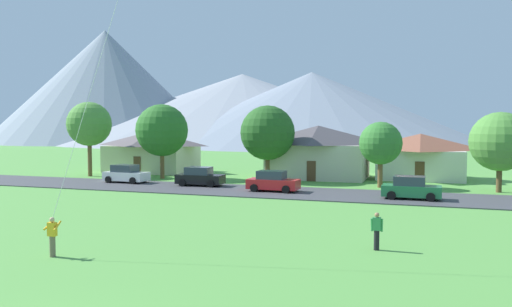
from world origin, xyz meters
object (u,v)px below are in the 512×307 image
Objects in this scene: house_right_center at (152,151)px; tree_near_right at (89,124)px; parked_car_green_east_end at (411,188)px; parked_car_red_mid_west at (273,182)px; tree_center at (500,142)px; parked_car_white_mid_east at (126,174)px; tree_near_left at (381,143)px; tree_far_right at (268,133)px; tree_left_of_center at (162,130)px; house_left_center at (420,155)px; house_rightmost at (318,151)px; watcher_person at (377,230)px; parked_car_black_west_end at (200,177)px.

house_right_center is 1.31× the size of tree_near_right.
tree_near_right is 1.88× the size of parked_car_green_east_end.
tree_center is at bearing 18.13° from parked_car_red_mid_west.
parked_car_white_mid_east is 25.93m from parked_car_green_east_end.
parked_car_green_east_end is at bearing -68.04° from tree_near_left.
tree_left_of_center is at bearing -173.37° from tree_far_right.
tree_far_right is at bearing 110.22° from parked_car_red_mid_west.
house_left_center is 0.85× the size of house_rightmost.
parked_car_red_mid_west is 19.50m from watcher_person.
watcher_person is (24.76, -18.45, 0.01)m from parked_car_white_mid_east.
house_rightmost is at bearing 106.34° from watcher_person.
tree_near_right reaches higher than tree_far_right.
tree_left_of_center is 4.56× the size of watcher_person.
tree_near_right reaches higher than parked_car_black_west_end.
tree_near_right is at bearing 179.56° from tree_center.
house_left_center is 31.60m from watcher_person.
house_right_center is 1.36× the size of tree_left_of_center.
tree_far_right is 16.68m from parked_car_green_east_end.
parked_car_black_west_end is (-18.63, -13.16, -1.53)m from house_left_center.
parked_car_white_mid_east is at bearing 173.90° from parked_car_red_mid_west.
parked_car_red_mid_west is 1.00× the size of parked_car_green_east_end.
house_rightmost is 2.50× the size of parked_car_red_mid_west.
tree_far_right is (15.73, -4.85, 2.25)m from house_right_center.
tree_near_right is at bearing 168.17° from parked_car_green_east_end.
house_rightmost is 1.83× the size of tree_near_left.
parked_car_black_west_end and parked_car_red_mid_west have the same top height.
tree_far_right is (-14.23, -6.90, 2.34)m from house_left_center.
tree_near_left is at bearing -9.29° from tree_far_right.
parked_car_white_mid_east is at bearing -147.02° from house_rightmost.
tree_far_right is (-4.16, -4.38, 1.92)m from house_rightmost.
tree_left_of_center reaches higher than watcher_person.
tree_center is (31.40, -0.74, -0.80)m from tree_left_of_center.
tree_left_of_center is at bearing 76.83° from parked_car_white_mid_east.
tree_near_left is 3.46× the size of watcher_person.
house_right_center is 2.44× the size of parked_car_white_mid_east.
house_left_center is 18.62m from parked_car_red_mid_west.
parked_car_white_mid_east is (3.63, -11.02, -1.62)m from house_right_center.
house_rightmost is 17.55m from tree_center.
house_left_center is 10.39m from house_rightmost.
tree_left_of_center is (-21.90, 0.52, 1.06)m from tree_near_left.
tree_far_right is 27.96m from watcher_person.
parked_car_black_west_end is 1.00× the size of parked_car_white_mid_east.
parked_car_red_mid_west and parked_car_green_east_end have the same top height.
watcher_person is at bearing -44.68° from tree_left_of_center.
parked_car_black_west_end is 1.01× the size of parked_car_red_mid_west.
parked_car_white_mid_east is (7.36, -4.47, -4.72)m from tree_near_right.
tree_far_right reaches higher than parked_car_red_mid_west.
tree_center reaches higher than parked_car_green_east_end.
tree_near_right is (-3.73, -6.56, 3.10)m from house_right_center.
tree_near_left is at bearing 111.96° from parked_car_green_east_end.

